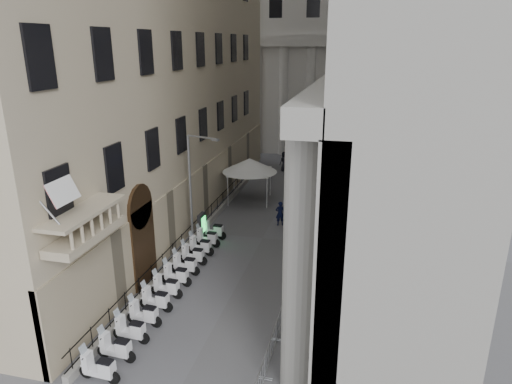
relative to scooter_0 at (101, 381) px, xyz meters
The scene contains 29 objects.
far_building 46.06m from the scooter_0, 85.84° to the left, with size 22.00×10.00×30.00m, color beige.
iron_fence 13.48m from the scooter_0, 94.86° to the left, with size 0.30×28.00×1.40m, color black, non-canonical shape.
blue_awning 22.65m from the scooter_0, 71.18° to the left, with size 1.60×3.00×3.00m, color navy, non-canonical shape.
flag 0.95m from the scooter_0, 152.73° to the left, with size 1.00×1.40×8.20m, color #9E0C11, non-canonical shape.
scooter_0 is the anchor object (origin of this frame).
scooter_1 1.26m from the scooter_0, 90.00° to the left, with size 0.56×1.40×1.50m, color white, non-canonical shape.
scooter_2 2.51m from the scooter_0, 90.00° to the left, with size 0.56×1.40×1.50m, color white, non-canonical shape.
scooter_3 3.77m from the scooter_0, 90.00° to the left, with size 0.56×1.40×1.50m, color white, non-canonical shape.
scooter_4 5.03m from the scooter_0, 90.00° to the left, with size 0.56×1.40×1.50m, color white, non-canonical shape.
scooter_5 6.28m from the scooter_0, 90.00° to the left, with size 0.56×1.40×1.50m, color white, non-canonical shape.
scooter_6 7.54m from the scooter_0, 90.00° to the left, with size 0.56×1.40×1.50m, color white, non-canonical shape.
scooter_7 8.80m from the scooter_0, 90.00° to the left, with size 0.56×1.40×1.50m, color white, non-canonical shape.
scooter_8 10.05m from the scooter_0, 90.00° to the left, with size 0.56×1.40×1.50m, color white, non-canonical shape.
scooter_9 11.31m from the scooter_0, 90.00° to the left, with size 0.56×1.40×1.50m, color white, non-canonical shape.
scooter_10 12.57m from the scooter_0, 90.00° to the left, with size 0.56×1.40×1.50m, color white, non-canonical shape.
scooter_11 13.83m from the scooter_0, 90.00° to the left, with size 0.56×1.40×1.50m, color white, non-canonical shape.
barrier_1 6.79m from the scooter_0, 24.58° to the left, with size 0.60×2.40×1.10m, color #A9ACB1, non-canonical shape.
barrier_2 8.15m from the scooter_0, 40.77° to the left, with size 0.60×2.40×1.10m, color #A9ACB1, non-canonical shape.
barrier_3 9.96m from the scooter_0, 51.73° to the left, with size 0.60×2.40×1.10m, color #A9ACB1, non-canonical shape.
barrier_4 12.03m from the scooter_0, 59.12° to the left, with size 0.60×2.40×1.10m, color #A9ACB1, non-canonical shape.
barrier_5 14.23m from the scooter_0, 64.30° to the left, with size 0.60×2.40×1.10m, color #A9ACB1, non-canonical shape.
barrier_6 16.52m from the scooter_0, 68.06° to the left, with size 0.60×2.40×1.10m, color #A9ACB1, non-canonical shape.
barrier_7 18.86m from the scooter_0, 70.90° to the left, with size 0.60×2.40×1.10m, color #A9ACB1, non-canonical shape.
security_tent 21.83m from the scooter_0, 88.24° to the left, with size 4.43×4.43×3.60m.
street_lamp 13.29m from the scooter_0, 93.65° to the left, with size 2.28×0.90×7.22m.
info_kiosk 13.46m from the scooter_0, 92.85° to the left, with size 0.31×0.89×1.87m.
pedestrian_a 17.61m from the scooter_0, 77.33° to the left, with size 0.65×0.43×1.78m, color black.
pedestrian_b 20.20m from the scooter_0, 76.99° to the left, with size 0.89×0.69×1.83m, color black.
pedestrian_c 31.49m from the scooter_0, 87.04° to the left, with size 0.97×0.63×1.98m, color black.
Camera 1 is at (6.07, -8.13, 12.52)m, focal length 32.00 mm.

